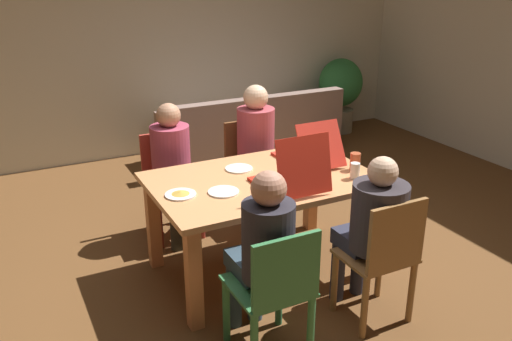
% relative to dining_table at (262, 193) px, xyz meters
% --- Properties ---
extents(ground_plane, '(20.00, 20.00, 0.00)m').
position_rel_dining_table_xyz_m(ground_plane, '(0.00, 0.00, -0.65)').
color(ground_plane, brown).
extents(back_wall, '(7.29, 0.12, 2.64)m').
position_rel_dining_table_xyz_m(back_wall, '(0.00, 3.16, 0.67)').
color(back_wall, beige).
rests_on(back_wall, ground).
extents(side_wall_right, '(0.12, 5.38, 2.64)m').
position_rel_dining_table_xyz_m(side_wall_right, '(3.64, 0.95, 0.67)').
color(side_wall_right, beige).
rests_on(side_wall_right, ground).
extents(dining_table, '(1.62, 1.06, 0.77)m').
position_rel_dining_table_xyz_m(dining_table, '(0.00, 0.00, 0.00)').
color(dining_table, tan).
rests_on(dining_table, ground).
extents(chair_0, '(0.43, 0.45, 0.88)m').
position_rel_dining_table_xyz_m(chair_0, '(-0.41, 0.98, -0.15)').
color(chair_0, '#AA362A').
rests_on(chair_0, ground).
extents(person_0, '(0.33, 0.50, 1.18)m').
position_rel_dining_table_xyz_m(person_0, '(-0.41, 0.83, 0.05)').
color(person_0, '#434439').
rests_on(person_0, ground).
extents(chair_1, '(0.44, 0.45, 0.88)m').
position_rel_dining_table_xyz_m(chair_1, '(-0.41, -0.93, -0.18)').
color(chair_1, '#337441').
rests_on(chair_1, ground).
extents(person_1, '(0.31, 0.52, 1.19)m').
position_rel_dining_table_xyz_m(person_1, '(-0.41, -0.79, 0.04)').
color(person_1, '#2E414E').
rests_on(person_1, ground).
extents(chair_2, '(0.45, 0.39, 0.91)m').
position_rel_dining_table_xyz_m(chair_2, '(0.38, -0.94, -0.16)').
color(chair_2, olive).
rests_on(chair_2, ground).
extents(person_2, '(0.36, 0.50, 1.15)m').
position_rel_dining_table_xyz_m(person_2, '(0.38, -0.81, 0.03)').
color(person_2, '#2D2E3F').
rests_on(person_2, ground).
extents(chair_3, '(0.45, 0.45, 0.89)m').
position_rel_dining_table_xyz_m(chair_3, '(0.38, 0.95, -0.15)').
color(chair_3, brown).
rests_on(chair_3, ground).
extents(person_3, '(0.34, 0.52, 1.26)m').
position_rel_dining_table_xyz_m(person_3, '(0.38, 0.81, 0.09)').
color(person_3, '#303E42').
rests_on(person_3, ground).
extents(pizza_box_0, '(0.41, 0.49, 0.42)m').
position_rel_dining_table_xyz_m(pizza_box_0, '(0.08, -0.24, 0.18)').
color(pizza_box_0, red).
rests_on(pizza_box_0, dining_table).
extents(pizza_box_1, '(0.37, 0.55, 0.35)m').
position_rel_dining_table_xyz_m(pizza_box_1, '(0.48, 0.18, 0.17)').
color(pizza_box_1, red).
rests_on(pizza_box_1, dining_table).
extents(plate_0, '(0.21, 0.21, 0.01)m').
position_rel_dining_table_xyz_m(plate_0, '(-0.08, 0.23, 0.13)').
color(plate_0, white).
rests_on(plate_0, dining_table).
extents(plate_1, '(0.21, 0.21, 0.01)m').
position_rel_dining_table_xyz_m(plate_1, '(-0.36, -0.12, 0.13)').
color(plate_1, white).
rests_on(plate_1, dining_table).
extents(plate_2, '(0.21, 0.21, 0.03)m').
position_rel_dining_table_xyz_m(plate_2, '(-0.64, -0.03, 0.13)').
color(plate_2, white).
rests_on(plate_2, dining_table).
extents(drinking_glass_0, '(0.07, 0.07, 0.12)m').
position_rel_dining_table_xyz_m(drinking_glass_0, '(0.60, -0.32, 0.18)').
color(drinking_glass_0, silver).
rests_on(drinking_glass_0, dining_table).
extents(drinking_glass_1, '(0.08, 0.08, 0.13)m').
position_rel_dining_table_xyz_m(drinking_glass_1, '(0.70, -0.18, 0.19)').
color(drinking_glass_1, '#B44F30').
rests_on(drinking_glass_1, dining_table).
extents(couch, '(2.18, 0.78, 0.80)m').
position_rel_dining_table_xyz_m(couch, '(1.12, 2.41, -0.37)').
color(couch, gray).
rests_on(couch, ground).
extents(potted_plant, '(0.60, 0.60, 1.03)m').
position_rel_dining_table_xyz_m(potted_plant, '(2.69, 2.80, -0.05)').
color(potted_plant, gray).
rests_on(potted_plant, ground).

